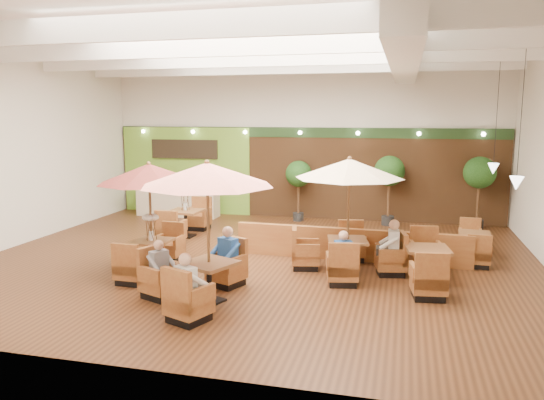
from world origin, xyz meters
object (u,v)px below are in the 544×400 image
(service_counter, at_px, (178,200))
(table_4, at_px, (427,266))
(table_5, at_px, (474,246))
(topiary_1, at_px, (389,174))
(table_0, at_px, (150,189))
(diner_4, at_px, (391,242))
(topiary_2, at_px, (480,175))
(diner_0, at_px, (188,280))
(diner_2, at_px, (160,263))
(diner_1, at_px, (226,251))
(table_2, at_px, (349,194))
(diner_3, at_px, (343,252))
(table_1, at_px, (204,201))
(topiary_0, at_px, (299,176))
(table_3, at_px, (186,220))
(booth_divider, at_px, (350,244))

(service_counter, relative_size, table_4, 1.07)
(table_5, height_order, topiary_1, topiary_1)
(table_0, xyz_separation_m, diner_4, (5.49, 1.09, -1.20))
(service_counter, height_order, topiary_2, topiary_2)
(topiary_1, bearing_deg, diner_0, -108.60)
(diner_0, relative_size, diner_2, 1.12)
(table_0, xyz_separation_m, table_5, (7.54, 3.10, -1.65))
(topiary_2, bearing_deg, service_counter, -178.89)
(topiary_2, relative_size, diner_1, 2.79)
(table_2, xyz_separation_m, diner_3, (0.00, -1.00, -1.11))
(table_1, height_order, diner_0, table_1)
(service_counter, xyz_separation_m, table_5, (9.80, -3.46, -0.26))
(table_5, height_order, topiary_0, topiary_0)
(table_2, height_order, diner_3, table_2)
(table_5, bearing_deg, table_4, -113.80)
(diner_1, height_order, diner_3, diner_1)
(service_counter, distance_m, table_4, 10.38)
(table_3, relative_size, topiary_0, 1.32)
(table_3, distance_m, topiary_1, 6.84)
(table_0, bearing_deg, topiary_1, 53.72)
(topiary_0, height_order, diner_1, topiary_0)
(table_1, height_order, topiary_2, table_1)
(table_0, relative_size, table_5, 1.14)
(table_1, xyz_separation_m, topiary_0, (0.19, 8.40, -0.46))
(table_3, xyz_separation_m, diner_1, (2.73, -4.13, 0.27))
(diner_1, bearing_deg, booth_divider, -104.96)
(diner_1, relative_size, diner_4, 1.00)
(table_2, xyz_separation_m, table_5, (3.05, 2.01, -1.53))
(table_4, distance_m, topiary_2, 6.50)
(topiary_2, bearing_deg, table_4, -106.15)
(booth_divider, bearing_deg, table_3, 166.01)
(table_0, bearing_deg, diner_4, 12.71)
(diner_4, bearing_deg, topiary_0, 26.64)
(table_4, bearing_deg, topiary_1, 91.81)
(table_0, xyz_separation_m, diner_1, (2.07, -0.61, -1.20))
(table_3, relative_size, table_5, 1.20)
(service_counter, bearing_deg, table_1, -62.58)
(topiary_2, xyz_separation_m, diner_1, (-5.98, -7.36, -0.98))
(topiary_0, relative_size, topiary_1, 0.90)
(topiary_1, relative_size, diner_0, 2.85)
(service_counter, bearing_deg, table_2, -39.01)
(table_1, relative_size, diner_2, 4.06)
(table_1, height_order, table_4, table_1)
(table_0, relative_size, table_2, 0.94)
(table_4, bearing_deg, diner_0, -149.50)
(diner_0, height_order, diner_3, diner_0)
(table_2, bearing_deg, diner_3, -101.52)
(topiary_1, height_order, diner_2, topiary_1)
(topiary_2, bearing_deg, table_3, -159.67)
(service_counter, height_order, diner_0, diner_0)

